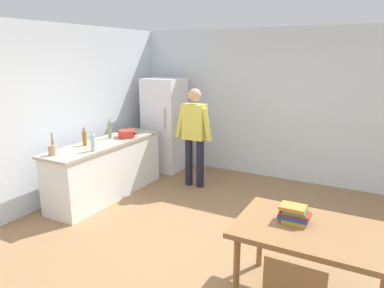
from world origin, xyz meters
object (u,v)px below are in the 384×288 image
object	(u,v)px
cooking_pot	(127,134)
bottle_water_clear	(93,143)
bottle_oil_amber	(85,138)
bottle_vinegar_tall	(110,130)
utensil_jar	(52,150)
dining_table	(315,237)
book_stack	(294,214)
person	(194,131)
refrigerator	(165,125)

from	to	relation	value
cooking_pot	bottle_water_clear	distance (m)	0.92
bottle_oil_amber	bottle_vinegar_tall	xyz separation A→B (m)	(0.02, 0.55, 0.02)
cooking_pot	utensil_jar	bearing A→B (deg)	-99.59
dining_table	book_stack	world-z (taller)	book_stack
dining_table	utensil_jar	distance (m)	3.54
dining_table	bottle_vinegar_tall	size ratio (longest dim) A/B	4.37
dining_table	book_stack	bearing A→B (deg)	165.60
cooking_pot	dining_table	bearing A→B (deg)	-24.66
bottle_oil_amber	bottle_water_clear	xyz separation A→B (m)	(0.34, -0.18, 0.01)
person	bottle_oil_amber	distance (m)	1.79
refrigerator	dining_table	bearing A→B (deg)	-39.29
cooking_pot	bottle_water_clear	xyz separation A→B (m)	(0.12, -0.91, 0.07)
bottle_oil_amber	bottle_water_clear	bearing A→B (deg)	-28.13
refrigerator	utensil_jar	size ratio (longest dim) A/B	5.62
person	dining_table	xyz separation A→B (m)	(2.35, -2.15, -0.31)
bottle_water_clear	dining_table	bearing A→B (deg)	-10.79
dining_table	bottle_water_clear	bearing A→B (deg)	169.21
utensil_jar	bottle_oil_amber	bearing A→B (deg)	89.91
person	bottle_vinegar_tall	distance (m)	1.41
person	dining_table	world-z (taller)	person
cooking_pot	book_stack	world-z (taller)	cooking_pot
utensil_jar	bottle_oil_amber	world-z (taller)	utensil_jar
bottle_vinegar_tall	book_stack	xyz separation A→B (m)	(3.29, -1.28, -0.21)
bottle_water_clear	bottle_vinegar_tall	world-z (taller)	bottle_vinegar_tall
book_stack	person	bearing A→B (deg)	135.69
dining_table	bottle_vinegar_tall	distance (m)	3.76
bottle_water_clear	bottle_vinegar_tall	xyz separation A→B (m)	(-0.32, 0.73, 0.01)
bottle_vinegar_tall	utensil_jar	bearing A→B (deg)	-91.02
cooking_pot	bottle_vinegar_tall	size ratio (longest dim) A/B	1.25
refrigerator	bottle_water_clear	distance (m)	2.10
bottle_vinegar_tall	book_stack	world-z (taller)	bottle_vinegar_tall
person	dining_table	size ratio (longest dim) A/B	1.21
refrigerator	bottle_oil_amber	bearing A→B (deg)	-96.45
refrigerator	bottle_water_clear	xyz separation A→B (m)	(0.12, -2.09, 0.13)
bottle_vinegar_tall	refrigerator	bearing A→B (deg)	81.79
refrigerator	cooking_pot	distance (m)	1.19
bottle_vinegar_tall	person	bearing A→B (deg)	35.26
bottle_oil_amber	bottle_vinegar_tall	distance (m)	0.55
dining_table	bottle_water_clear	world-z (taller)	bottle_water_clear
dining_table	bottle_oil_amber	world-z (taller)	bottle_oil_amber
utensil_jar	bottle_water_clear	xyz separation A→B (m)	(0.34, 0.42, 0.05)
person	bottle_water_clear	bearing A→B (deg)	-118.22
dining_table	refrigerator	bearing A→B (deg)	140.71
bottle_vinegar_tall	book_stack	size ratio (longest dim) A/B	1.15
bottle_oil_amber	book_stack	bearing A→B (deg)	-12.51
person	book_stack	xyz separation A→B (m)	(2.15, -2.09, -0.15)
person	bottle_vinegar_tall	world-z (taller)	person
refrigerator	utensil_jar	world-z (taller)	refrigerator
dining_table	utensil_jar	size ratio (longest dim) A/B	4.37
bottle_oil_amber	refrigerator	bearing A→B (deg)	83.55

